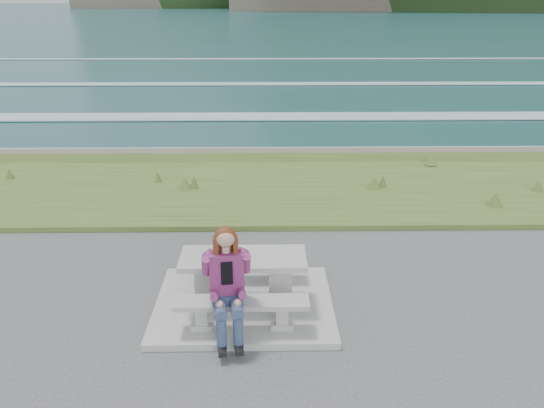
# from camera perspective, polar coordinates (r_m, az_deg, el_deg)

# --- Properties ---
(concrete_slab) EXTENTS (2.60, 2.10, 0.10)m
(concrete_slab) POSITION_cam_1_polar(r_m,az_deg,el_deg) (7.99, -3.02, -10.74)
(concrete_slab) COLOR #979792
(concrete_slab) RESTS_ON ground
(picnic_table) EXTENTS (1.80, 0.75, 0.75)m
(picnic_table) POSITION_cam_1_polar(r_m,az_deg,el_deg) (7.68, -3.11, -6.72)
(picnic_table) COLOR #979792
(picnic_table) RESTS_ON concrete_slab
(bench_landward) EXTENTS (1.80, 0.35, 0.45)m
(bench_landward) POSITION_cam_1_polar(r_m,az_deg,el_deg) (7.19, -3.28, -10.98)
(bench_landward) COLOR #979792
(bench_landward) RESTS_ON concrete_slab
(bench_seaward) EXTENTS (1.80, 0.35, 0.45)m
(bench_seaward) POSITION_cam_1_polar(r_m,az_deg,el_deg) (8.41, -2.90, -5.90)
(bench_seaward) COLOR #979792
(bench_seaward) RESTS_ON concrete_slab
(grass_verge) EXTENTS (160.00, 4.50, 0.22)m
(grass_verge) POSITION_cam_1_polar(r_m,az_deg,el_deg) (12.54, -2.21, 1.24)
(grass_verge) COLOR #395821
(grass_verge) RESTS_ON ground
(shore_drop) EXTENTS (160.00, 0.80, 2.20)m
(shore_drop) POSITION_cam_1_polar(r_m,az_deg,el_deg) (15.29, -1.97, 4.95)
(shore_drop) COLOR brown
(shore_drop) RESTS_ON ground
(ocean) EXTENTS (1600.00, 1600.00, 0.09)m
(ocean) POSITION_cam_1_polar(r_m,az_deg,el_deg) (32.44, -1.37, 10.50)
(ocean) COLOR #1D4C52
(ocean) RESTS_ON ground
(seated_woman) EXTENTS (0.51, 0.81, 1.51)m
(seated_woman) POSITION_cam_1_polar(r_m,az_deg,el_deg) (6.97, -4.77, -10.17)
(seated_woman) COLOR navy
(seated_woman) RESTS_ON concrete_slab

